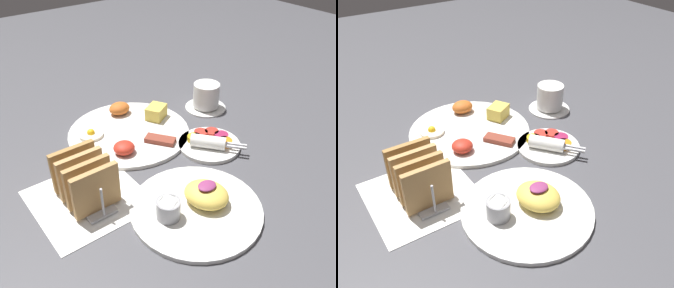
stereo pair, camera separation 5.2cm
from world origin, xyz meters
TOP-DOWN VIEW (x-y plane):
  - ground_plane at (0.00, 0.00)m, footprint 3.00×3.00m
  - napkin_flat at (-0.18, 0.02)m, footprint 0.22×0.22m
  - plate_breakfast at (0.03, 0.19)m, footprint 0.32×0.32m
  - plate_condiments at (0.15, 0.01)m, footprint 0.16×0.17m
  - plate_foreground at (-0.03, -0.14)m, footprint 0.27×0.27m
  - toast_rack at (-0.18, 0.02)m, footprint 0.10×0.15m
  - coffee_cup at (0.28, 0.17)m, footprint 0.12×0.12m

SIDE VIEW (x-z plane):
  - ground_plane at x=0.00m, z-range 0.00..0.00m
  - napkin_flat at x=-0.18m, z-range 0.00..0.00m
  - plate_breakfast at x=0.03m, z-range -0.01..0.03m
  - plate_condiments at x=0.15m, z-range -0.01..0.03m
  - plate_foreground at x=-0.03m, z-range -0.01..0.04m
  - coffee_cup at x=0.28m, z-range 0.00..0.08m
  - toast_rack at x=-0.18m, z-range 0.00..0.10m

